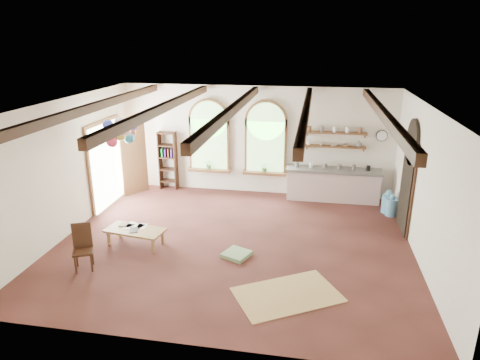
% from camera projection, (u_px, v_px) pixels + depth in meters
% --- Properties ---
extents(floor, '(8.00, 8.00, 0.00)m').
position_uv_depth(floor, '(234.00, 243.00, 9.89)').
color(floor, '#5C2B25').
rests_on(floor, ground).
extents(ceiling_beams, '(6.20, 6.80, 0.18)m').
position_uv_depth(ceiling_beams, '(233.00, 109.00, 8.89)').
color(ceiling_beams, '#392012').
rests_on(ceiling_beams, ceiling).
extents(window_left, '(1.30, 0.28, 2.20)m').
position_uv_depth(window_left, '(209.00, 138.00, 12.79)').
color(window_left, brown).
rests_on(window_left, floor).
extents(window_right, '(1.30, 0.28, 2.20)m').
position_uv_depth(window_right, '(266.00, 141.00, 12.51)').
color(window_right, brown).
rests_on(window_right, floor).
extents(left_doorway, '(0.10, 1.90, 2.50)m').
position_uv_depth(left_doorway, '(106.00, 165.00, 11.85)').
color(left_doorway, brown).
rests_on(left_doorway, floor).
extents(right_doorway, '(0.10, 1.30, 2.40)m').
position_uv_depth(right_doorway, '(406.00, 187.00, 10.28)').
color(right_doorway, black).
rests_on(right_doorway, floor).
extents(kitchen_counter, '(2.68, 0.62, 0.94)m').
position_uv_depth(kitchen_counter, '(333.00, 184.00, 12.34)').
color(kitchen_counter, beige).
rests_on(kitchen_counter, floor).
extents(wall_shelf_lower, '(1.70, 0.24, 0.04)m').
position_uv_depth(wall_shelf_lower, '(335.00, 147.00, 12.16)').
color(wall_shelf_lower, brown).
rests_on(wall_shelf_lower, wall_back).
extents(wall_shelf_upper, '(1.70, 0.24, 0.04)m').
position_uv_depth(wall_shelf_upper, '(336.00, 133.00, 12.03)').
color(wall_shelf_upper, brown).
rests_on(wall_shelf_upper, wall_back).
extents(wall_clock, '(0.32, 0.04, 0.32)m').
position_uv_depth(wall_clock, '(382.00, 136.00, 11.91)').
color(wall_clock, black).
rests_on(wall_clock, wall_back).
extents(bookshelf, '(0.53, 0.32, 1.80)m').
position_uv_depth(bookshelf, '(168.00, 161.00, 13.14)').
color(bookshelf, '#392012').
rests_on(bookshelf, floor).
extents(coffee_table, '(1.41, 0.81, 0.38)m').
position_uv_depth(coffee_table, '(135.00, 231.00, 9.71)').
color(coffee_table, '#AC814E').
rests_on(coffee_table, floor).
extents(side_chair, '(0.51, 0.51, 0.96)m').
position_uv_depth(side_chair, '(84.00, 256.00, 8.72)').
color(side_chair, '#392012').
rests_on(side_chair, floor).
extents(floor_mat, '(2.20, 1.95, 0.02)m').
position_uv_depth(floor_mat, '(287.00, 295.00, 7.90)').
color(floor_mat, tan).
rests_on(floor_mat, floor).
extents(floor_cushion, '(0.68, 0.68, 0.09)m').
position_uv_depth(floor_cushion, '(237.00, 254.00, 9.28)').
color(floor_cushion, gray).
rests_on(floor_cushion, floor).
extents(water_jug_a, '(0.33, 0.33, 0.64)m').
position_uv_depth(water_jug_a, '(388.00, 203.00, 11.51)').
color(water_jug_a, '#5C9CC7').
rests_on(water_jug_a, floor).
extents(water_jug_b, '(0.31, 0.31, 0.60)m').
position_uv_depth(water_jug_b, '(392.00, 206.00, 11.32)').
color(water_jug_b, '#5C9CC7').
rests_on(water_jug_b, floor).
extents(balloon_cluster, '(1.01, 1.01, 1.16)m').
position_uv_depth(balloon_cluster, '(120.00, 131.00, 10.37)').
color(balloon_cluster, white).
rests_on(balloon_cluster, floor).
extents(table_book, '(0.18, 0.25, 0.02)m').
position_uv_depth(table_book, '(120.00, 224.00, 9.93)').
color(table_book, olive).
rests_on(table_book, coffee_table).
extents(tablet, '(0.27, 0.32, 0.01)m').
position_uv_depth(tablet, '(134.00, 230.00, 9.64)').
color(tablet, black).
rests_on(tablet, coffee_table).
extents(potted_plant_left, '(0.27, 0.23, 0.30)m').
position_uv_depth(potted_plant_left, '(209.00, 164.00, 12.94)').
color(potted_plant_left, '#598C4C').
rests_on(potted_plant_left, window_left).
extents(potted_plant_right, '(0.27, 0.23, 0.30)m').
position_uv_depth(potted_plant_right, '(265.00, 167.00, 12.66)').
color(potted_plant_right, '#598C4C').
rests_on(potted_plant_right, window_right).
extents(shelf_cup_a, '(0.12, 0.10, 0.10)m').
position_uv_depth(shelf_cup_a, '(309.00, 143.00, 12.27)').
color(shelf_cup_a, white).
rests_on(shelf_cup_a, wall_shelf_lower).
extents(shelf_cup_b, '(0.10, 0.10, 0.09)m').
position_uv_depth(shelf_cup_b, '(321.00, 144.00, 12.21)').
color(shelf_cup_b, beige).
rests_on(shelf_cup_b, wall_shelf_lower).
extents(shelf_bowl_a, '(0.22, 0.22, 0.05)m').
position_uv_depth(shelf_bowl_a, '(334.00, 145.00, 12.16)').
color(shelf_bowl_a, beige).
rests_on(shelf_bowl_a, wall_shelf_lower).
extents(shelf_bowl_b, '(0.20, 0.20, 0.06)m').
position_uv_depth(shelf_bowl_b, '(346.00, 145.00, 12.10)').
color(shelf_bowl_b, '#8C664C').
rests_on(shelf_bowl_b, wall_shelf_lower).
extents(shelf_vase, '(0.18, 0.18, 0.19)m').
position_uv_depth(shelf_vase, '(359.00, 144.00, 12.02)').
color(shelf_vase, slate).
rests_on(shelf_vase, wall_shelf_lower).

